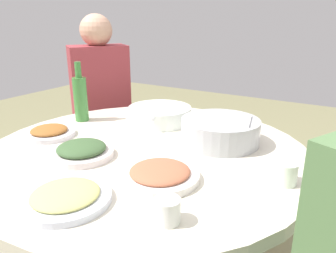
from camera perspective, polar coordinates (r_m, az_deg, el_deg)
round_dining_table at (r=1.28m, az=-3.76°, el=-8.28°), size 1.23×1.23×0.72m
rice_bowl at (r=1.29m, az=9.24°, el=-0.70°), size 0.31×0.31×0.11m
soup_bowl at (r=1.53m, az=-1.48°, el=2.06°), size 0.31×0.30×0.07m
dish_greens at (r=1.19m, az=-15.06°, el=-4.17°), size 0.23×0.23×0.06m
dish_tofu_braise at (r=1.00m, az=-1.43°, el=-8.41°), size 0.24×0.24×0.05m
dish_noodles at (r=0.93m, az=-17.72°, el=-11.75°), size 0.25×0.25×0.04m
dish_stirfry at (r=1.45m, az=-20.31°, el=-0.91°), size 0.21×0.21×0.04m
green_bottle at (r=1.59m, az=-15.27°, el=4.99°), size 0.06×0.06×0.28m
tea_cup_near at (r=1.03m, az=19.97°, el=-7.73°), size 0.08×0.08×0.07m
tea_cup_far at (r=0.80m, az=-0.12°, el=-14.69°), size 0.07×0.07×0.06m
stool_for_diner_left at (r=2.23m, az=-11.02°, el=-7.32°), size 0.37×0.37×0.46m
diner_left at (r=2.05m, az=-11.96°, el=6.58°), size 0.46×0.46×0.76m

